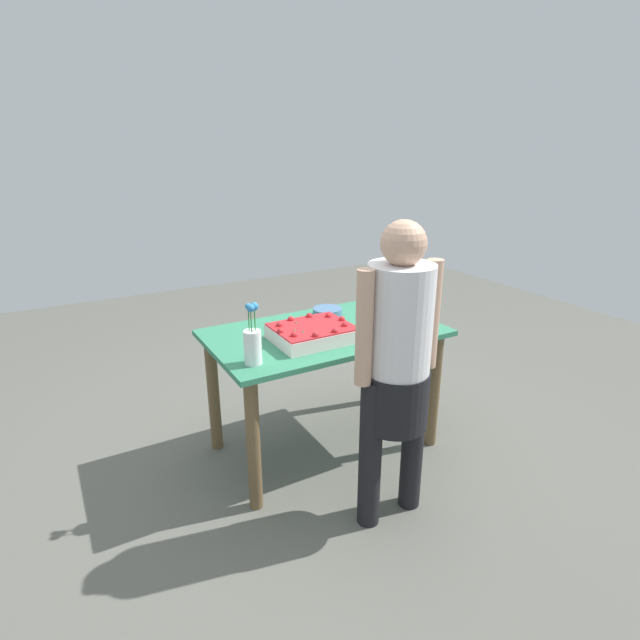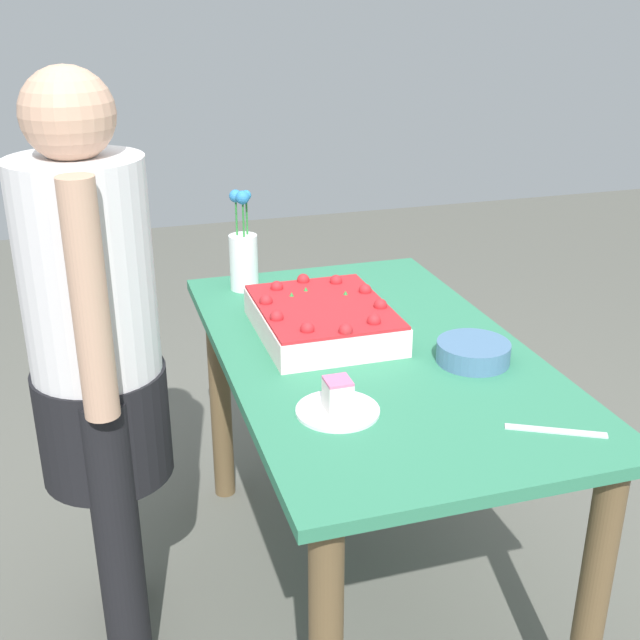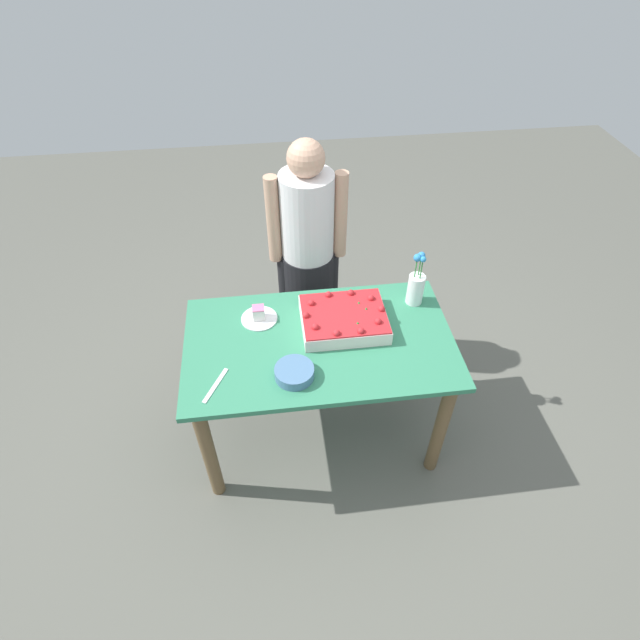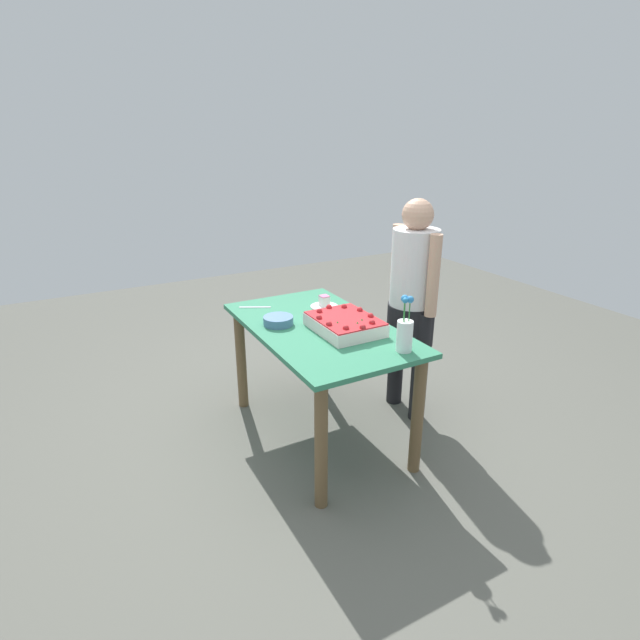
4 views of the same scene
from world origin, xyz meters
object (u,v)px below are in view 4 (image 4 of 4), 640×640
object	(u,v)px
serving_plate_with_slice	(324,304)
flower_vase	(405,332)
cake_knife	(255,307)
sheet_cake	(345,324)
person_standing	(412,296)
fruit_bowl	(278,321)

from	to	relation	value
serving_plate_with_slice	flower_vase	world-z (taller)	flower_vase
cake_knife	flower_vase	world-z (taller)	flower_vase
sheet_cake	flower_vase	distance (m)	0.42
serving_plate_with_slice	person_standing	size ratio (longest dim) A/B	0.12
flower_vase	person_standing	size ratio (longest dim) A/B	0.21
fruit_bowl	person_standing	bearing A→B (deg)	-99.99
sheet_cake	cake_knife	world-z (taller)	sheet_cake
cake_knife	person_standing	distance (m)	1.05
flower_vase	person_standing	world-z (taller)	person_standing
sheet_cake	cake_knife	size ratio (longest dim) A/B	2.02
cake_knife	person_standing	world-z (taller)	person_standing
person_standing	sheet_cake	bearing A→B (deg)	11.39
flower_vase	serving_plate_with_slice	bearing A→B (deg)	2.37
flower_vase	person_standing	xyz separation A→B (m)	(0.52, -0.46, -0.02)
flower_vase	fruit_bowl	size ratio (longest dim) A/B	1.71
person_standing	cake_knife	bearing A→B (deg)	-29.70
cake_knife	fruit_bowl	xyz separation A→B (m)	(-0.36, -0.01, 0.02)
cake_knife	person_standing	xyz separation A→B (m)	(-0.52, -0.91, 0.08)
serving_plate_with_slice	cake_knife	distance (m)	0.47
fruit_bowl	flower_vase	bearing A→B (deg)	-147.17
sheet_cake	fruit_bowl	size ratio (longest dim) A/B	2.32
serving_plate_with_slice	cake_knife	world-z (taller)	serving_plate_with_slice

